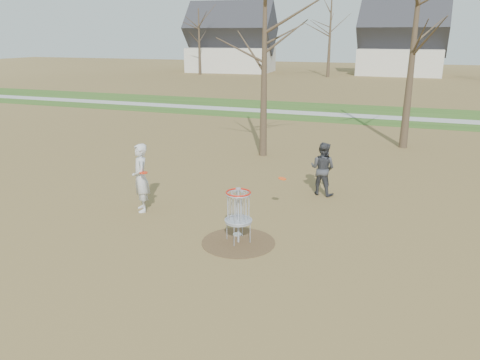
{
  "coord_description": "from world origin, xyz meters",
  "views": [
    {
      "loc": [
        3.57,
        -9.78,
        4.82
      ],
      "look_at": [
        -0.5,
        1.5,
        1.1
      ],
      "focal_mm": 35.0,
      "sensor_mm": 36.0,
      "label": 1
    }
  ],
  "objects_px": {
    "player_throwing": "(323,169)",
    "disc_grounded": "(237,234)",
    "disc_golf_basket": "(238,207)",
    "player_standing": "(141,178)"
  },
  "relations": [
    {
      "from": "player_throwing",
      "to": "disc_grounded",
      "type": "height_order",
      "value": "player_throwing"
    },
    {
      "from": "player_throwing",
      "to": "disc_golf_basket",
      "type": "bearing_deg",
      "value": 88.81
    },
    {
      "from": "player_standing",
      "to": "player_throwing",
      "type": "distance_m",
      "value": 5.57
    },
    {
      "from": "player_throwing",
      "to": "disc_grounded",
      "type": "xyz_separation_m",
      "value": [
        -1.41,
        -3.9,
        -0.82
      ]
    },
    {
      "from": "disc_grounded",
      "to": "disc_golf_basket",
      "type": "height_order",
      "value": "disc_golf_basket"
    },
    {
      "from": "player_throwing",
      "to": "disc_grounded",
      "type": "distance_m",
      "value": 4.22
    },
    {
      "from": "player_throwing",
      "to": "player_standing",
      "type": "bearing_deg",
      "value": 49.79
    },
    {
      "from": "player_standing",
      "to": "disc_golf_basket",
      "type": "height_order",
      "value": "player_standing"
    },
    {
      "from": "player_standing",
      "to": "player_throwing",
      "type": "xyz_separation_m",
      "value": [
        4.56,
        3.2,
        -0.14
      ]
    },
    {
      "from": "player_standing",
      "to": "player_throwing",
      "type": "height_order",
      "value": "player_standing"
    }
  ]
}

